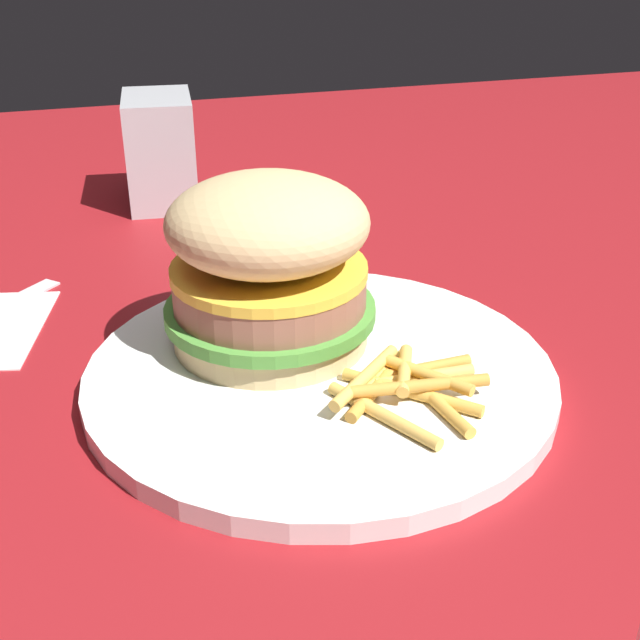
# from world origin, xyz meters

# --- Properties ---
(ground_plane) EXTENTS (1.60, 1.60, 0.00)m
(ground_plane) POSITION_xyz_m (0.00, 0.00, 0.00)
(ground_plane) COLOR maroon
(plate) EXTENTS (0.27, 0.27, 0.01)m
(plate) POSITION_xyz_m (-0.03, -0.02, 0.01)
(plate) COLOR white
(plate) RESTS_ON ground_plane
(sandwich) EXTENTS (0.13, 0.13, 0.10)m
(sandwich) POSITION_xyz_m (-0.06, -0.03, 0.06)
(sandwich) COLOR tan
(sandwich) RESTS_ON plate
(fries_pile) EXTENTS (0.10, 0.10, 0.01)m
(fries_pile) POSITION_xyz_m (0.02, 0.02, 0.02)
(fries_pile) COLOR gold
(fries_pile) RESTS_ON plate
(napkin_dispenser) EXTENTS (0.10, 0.07, 0.10)m
(napkin_dispenser) POSITION_xyz_m (-0.38, -0.06, 0.05)
(napkin_dispenser) COLOR #B7BABF
(napkin_dispenser) RESTS_ON ground_plane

